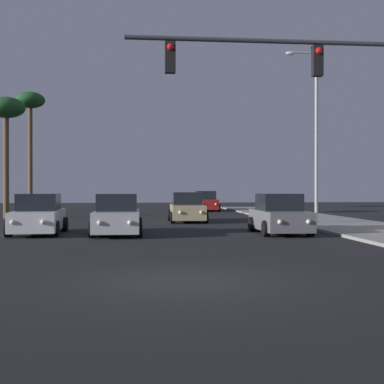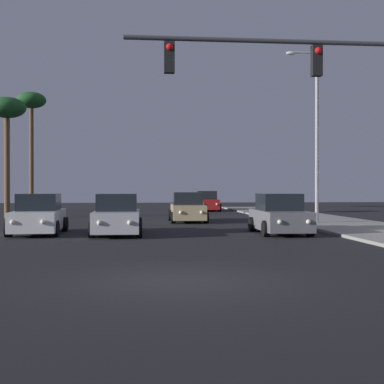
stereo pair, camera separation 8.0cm
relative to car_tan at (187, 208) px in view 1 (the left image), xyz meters
name	(u,v)px [view 1 (the left image)]	position (x,y,z in m)	size (l,w,h in m)	color
ground_plane	(182,281)	(-1.87, -19.28, -0.76)	(120.00, 120.00, 0.00)	black
car_tan	(187,208)	(0.00, 0.00, 0.00)	(2.04, 4.33, 1.68)	tan
car_red	(206,202)	(2.86, 14.26, 0.00)	(2.04, 4.34, 1.68)	maroon
car_white	(38,216)	(-6.90, -7.53, 0.00)	(2.04, 4.34, 1.68)	silver
car_grey	(279,216)	(3.14, -8.30, 0.00)	(2.04, 4.32, 1.68)	slate
car_silver	(117,216)	(-3.63, -8.17, 0.00)	(2.04, 4.31, 1.68)	#B7B7BC
traffic_light_mast	(332,91)	(2.95, -14.88, 4.04)	(8.82, 0.36, 6.50)	#38383D
street_lamp	(314,127)	(6.37, -3.13, 4.36)	(1.74, 0.24, 9.00)	#99999E
palm_tree_far	(30,108)	(-11.60, 14.72, 7.77)	(2.40, 2.40, 9.82)	brown
palm_tree_mid	(6,113)	(-11.13, 4.72, 5.91)	(2.40, 2.40, 7.71)	brown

